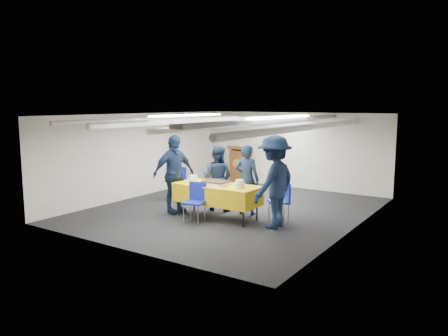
{
  "coord_description": "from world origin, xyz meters",
  "views": [
    {
      "loc": [
        5.61,
        -8.71,
        2.56
      ],
      "look_at": [
        -0.06,
        -0.2,
        1.05
      ],
      "focal_mm": 35.0,
      "sensor_mm": 36.0,
      "label": 1
    }
  ],
  "objects_px": {
    "sheet_cake": "(216,183)",
    "sailor_c": "(174,174)",
    "sailor_b": "(217,178)",
    "podium": "(240,165)",
    "sailor_d": "(274,182)",
    "sailor_a": "(247,179)",
    "chair_right": "(283,198)",
    "chair_left": "(178,180)",
    "serving_table": "(217,194)",
    "chair_near": "(196,198)"
  },
  "relations": [
    {
      "from": "sailor_a",
      "to": "sailor_b",
      "type": "xyz_separation_m",
      "value": [
        -0.8,
        -0.06,
        -0.03
      ]
    },
    {
      "from": "sailor_c",
      "to": "sailor_a",
      "type": "bearing_deg",
      "value": -42.82
    },
    {
      "from": "podium",
      "to": "chair_left",
      "type": "distance_m",
      "value": 2.84
    },
    {
      "from": "chair_right",
      "to": "chair_left",
      "type": "bearing_deg",
      "value": 171.4
    },
    {
      "from": "podium",
      "to": "chair_right",
      "type": "height_order",
      "value": "podium"
    },
    {
      "from": "serving_table",
      "to": "chair_left",
      "type": "xyz_separation_m",
      "value": [
        -1.98,
        1.04,
        -0.03
      ]
    },
    {
      "from": "podium",
      "to": "sailor_d",
      "type": "relative_size",
      "value": 0.65
    },
    {
      "from": "sheet_cake",
      "to": "chair_near",
      "type": "distance_m",
      "value": 0.58
    },
    {
      "from": "sailor_d",
      "to": "chair_left",
      "type": "bearing_deg",
      "value": -101.24
    },
    {
      "from": "chair_left",
      "to": "sailor_c",
      "type": "height_order",
      "value": "sailor_c"
    },
    {
      "from": "sailor_b",
      "to": "serving_table",
      "type": "bearing_deg",
      "value": 113.07
    },
    {
      "from": "sheet_cake",
      "to": "sailor_d",
      "type": "distance_m",
      "value": 1.4
    },
    {
      "from": "chair_left",
      "to": "sailor_a",
      "type": "height_order",
      "value": "sailor_a"
    },
    {
      "from": "sailor_b",
      "to": "sailor_d",
      "type": "relative_size",
      "value": 0.82
    },
    {
      "from": "sailor_a",
      "to": "chair_right",
      "type": "bearing_deg",
      "value": 165.65
    },
    {
      "from": "serving_table",
      "to": "chair_near",
      "type": "relative_size",
      "value": 2.27
    },
    {
      "from": "chair_right",
      "to": "sailor_c",
      "type": "relative_size",
      "value": 0.47
    },
    {
      "from": "chair_right",
      "to": "sailor_c",
      "type": "xyz_separation_m",
      "value": [
        -2.49,
        -0.68,
        0.4
      ]
    },
    {
      "from": "chair_right",
      "to": "sailor_c",
      "type": "height_order",
      "value": "sailor_c"
    },
    {
      "from": "sailor_a",
      "to": "sailor_d",
      "type": "xyz_separation_m",
      "value": [
        1.04,
        -0.65,
        0.14
      ]
    },
    {
      "from": "sailor_c",
      "to": "podium",
      "type": "bearing_deg",
      "value": 26.39
    },
    {
      "from": "podium",
      "to": "sailor_d",
      "type": "xyz_separation_m",
      "value": [
        3.17,
        -3.81,
        0.35
      ]
    },
    {
      "from": "sheet_cake",
      "to": "sailor_b",
      "type": "bearing_deg",
      "value": 122.07
    },
    {
      "from": "chair_left",
      "to": "chair_right",
      "type": "bearing_deg",
      "value": -8.6
    },
    {
      "from": "sailor_a",
      "to": "sailor_c",
      "type": "relative_size",
      "value": 0.88
    },
    {
      "from": "sailor_a",
      "to": "sailor_d",
      "type": "relative_size",
      "value": 0.85
    },
    {
      "from": "podium",
      "to": "sailor_c",
      "type": "height_order",
      "value": "sailor_c"
    },
    {
      "from": "chair_left",
      "to": "sailor_a",
      "type": "xyz_separation_m",
      "value": [
        2.35,
        -0.33,
        0.29
      ]
    },
    {
      "from": "serving_table",
      "to": "chair_near",
      "type": "xyz_separation_m",
      "value": [
        -0.2,
        -0.52,
        -0.03
      ]
    },
    {
      "from": "sailor_a",
      "to": "sailor_d",
      "type": "bearing_deg",
      "value": 143.55
    },
    {
      "from": "sheet_cake",
      "to": "podium",
      "type": "bearing_deg",
      "value": 114.34
    },
    {
      "from": "serving_table",
      "to": "sailor_a",
      "type": "height_order",
      "value": "sailor_a"
    },
    {
      "from": "sailor_d",
      "to": "chair_right",
      "type": "bearing_deg",
      "value": -170.66
    },
    {
      "from": "chair_near",
      "to": "sailor_b",
      "type": "distance_m",
      "value": 1.21
    },
    {
      "from": "chair_left",
      "to": "sailor_c",
      "type": "bearing_deg",
      "value": -53.97
    },
    {
      "from": "serving_table",
      "to": "podium",
      "type": "xyz_separation_m",
      "value": [
        -1.76,
        3.87,
        0.05
      ]
    },
    {
      "from": "serving_table",
      "to": "sailor_a",
      "type": "bearing_deg",
      "value": 62.54
    },
    {
      "from": "sheet_cake",
      "to": "sailor_b",
      "type": "distance_m",
      "value": 0.83
    },
    {
      "from": "sheet_cake",
      "to": "sailor_c",
      "type": "distance_m",
      "value": 1.14
    },
    {
      "from": "serving_table",
      "to": "chair_right",
      "type": "bearing_deg",
      "value": 21.17
    },
    {
      "from": "podium",
      "to": "chair_right",
      "type": "bearing_deg",
      "value": -46.85
    },
    {
      "from": "chair_right",
      "to": "sailor_d",
      "type": "height_order",
      "value": "sailor_d"
    },
    {
      "from": "chair_left",
      "to": "sailor_a",
      "type": "distance_m",
      "value": 2.39
    },
    {
      "from": "chair_near",
      "to": "chair_right",
      "type": "xyz_separation_m",
      "value": [
        1.57,
        1.04,
        0.0
      ]
    },
    {
      "from": "chair_left",
      "to": "sailor_d",
      "type": "height_order",
      "value": "sailor_d"
    },
    {
      "from": "sheet_cake",
      "to": "podium",
      "type": "height_order",
      "value": "podium"
    },
    {
      "from": "podium",
      "to": "sailor_c",
      "type": "xyz_separation_m",
      "value": [
        0.64,
        -4.02,
        0.31
      ]
    },
    {
      "from": "podium",
      "to": "sailor_c",
      "type": "bearing_deg",
      "value": -80.89
    },
    {
      "from": "sheet_cake",
      "to": "sailor_b",
      "type": "relative_size",
      "value": 0.36
    },
    {
      "from": "chair_right",
      "to": "chair_left",
      "type": "xyz_separation_m",
      "value": [
        -3.35,
        0.51,
        0.0
      ]
    }
  ]
}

